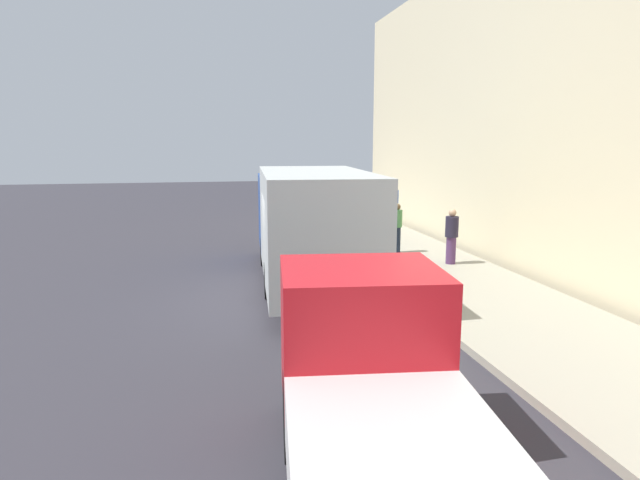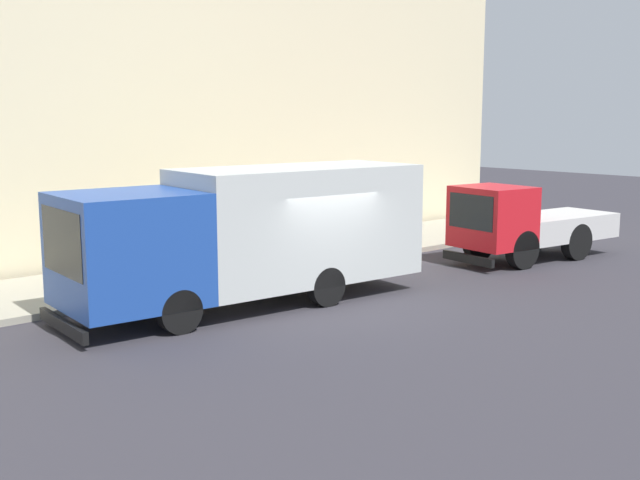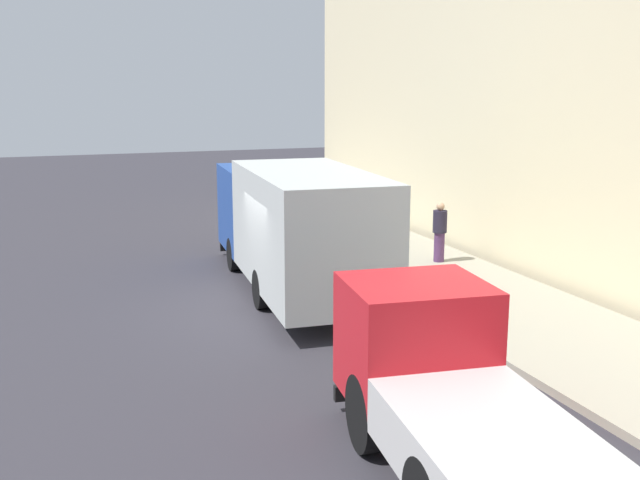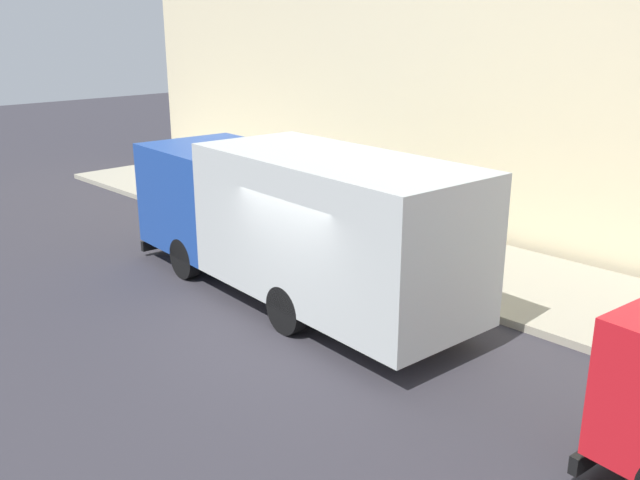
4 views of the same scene
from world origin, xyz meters
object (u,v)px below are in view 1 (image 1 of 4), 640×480
at_px(large_utility_truck, 309,222).
at_px(pedestrian_standing, 452,235).
at_px(pedestrian_walking, 397,227).
at_px(street_sign_post, 390,223).
at_px(small_flatbed_truck, 380,407).

bearing_deg(large_utility_truck, pedestrian_standing, 15.55).
xyz_separation_m(pedestrian_walking, street_sign_post, (-1.17, -2.68, 0.55)).
height_order(small_flatbed_truck, pedestrian_standing, small_flatbed_truck).
height_order(pedestrian_walking, pedestrian_standing, pedestrian_standing).
distance_m(large_utility_truck, pedestrian_standing, 4.60).
distance_m(small_flatbed_truck, pedestrian_standing, 11.35).
bearing_deg(pedestrian_walking, small_flatbed_truck, -59.96).
bearing_deg(pedestrian_walking, large_utility_truck, -90.28).
bearing_deg(pedestrian_walking, street_sign_post, -63.09).
relative_size(pedestrian_walking, street_sign_post, 0.68).
bearing_deg(street_sign_post, small_flatbed_truck, -109.49).
relative_size(pedestrian_walking, pedestrian_standing, 0.98).
relative_size(large_utility_truck, street_sign_post, 3.63).
xyz_separation_m(small_flatbed_truck, pedestrian_walking, (4.43, 11.89, -0.08)).
relative_size(small_flatbed_truck, pedestrian_walking, 3.56).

